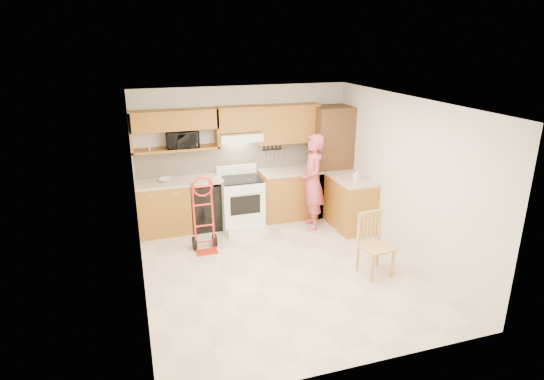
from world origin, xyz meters
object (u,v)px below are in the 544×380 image
microwave (182,139)px  range (242,200)px  hand_truck (204,218)px  dining_chair (376,245)px  person (312,182)px

microwave → range: size_ratio=0.50×
hand_truck → dining_chair: size_ratio=1.23×
person → dining_chair: 1.95m
microwave → dining_chair: (2.38, -2.63, -1.18)m
person → hand_truck: bearing=-69.9°
microwave → hand_truck: bearing=-82.5°
range → hand_truck: (-0.80, -0.71, 0.02)m
microwave → dining_chair: 3.74m
person → dining_chair: bearing=16.1°
range → dining_chair: size_ratio=1.18×
microwave → dining_chair: bearing=-47.9°
dining_chair → person: bearing=90.2°
range → hand_truck: hand_truck is taller
hand_truck → range: bearing=41.7°
hand_truck → microwave: bearing=97.2°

